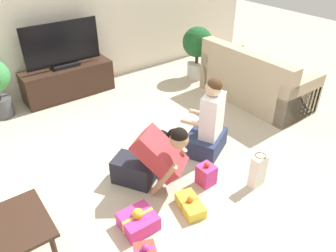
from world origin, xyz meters
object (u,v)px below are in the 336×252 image
(gift_box_d, at_px, (138,221))
(gift_box_c, at_px, (190,205))
(potted_plant_corner_right, at_px, (197,47))
(dog, at_px, (164,137))
(tv_console, at_px, (69,81))
(tv, at_px, (63,47))
(person_sitting, at_px, (208,126))
(sofa_right, at_px, (254,82))
(gift_box_a, at_px, (206,175))
(person_kneeling, at_px, (151,160))
(gift_bag_a, at_px, (258,171))

(gift_box_d, bearing_deg, gift_box_c, -12.42)
(potted_plant_corner_right, height_order, dog, potted_plant_corner_right)
(potted_plant_corner_right, height_order, gift_box_d, potted_plant_corner_right)
(tv_console, bearing_deg, potted_plant_corner_right, -17.81)
(tv, height_order, person_sitting, tv)
(sofa_right, bearing_deg, gift_box_c, 117.85)
(person_sitting, distance_m, gift_box_a, 0.65)
(potted_plant_corner_right, relative_size, person_kneeling, 1.10)
(tv, distance_m, gift_box_c, 3.19)
(dog, distance_m, gift_box_c, 1.00)
(person_kneeling, distance_m, gift_box_a, 0.63)
(tv_console, height_order, potted_plant_corner_right, potted_plant_corner_right)
(sofa_right, xyz_separation_m, tv_console, (-2.27, 1.88, -0.06))
(dog, xyz_separation_m, gift_box_c, (-0.34, -0.92, -0.16))
(person_kneeling, bearing_deg, gift_box_a, -65.66)
(potted_plant_corner_right, xyz_separation_m, person_kneeling, (-2.26, -1.90, -0.22))
(potted_plant_corner_right, bearing_deg, person_kneeling, -139.92)
(tv_console, xyz_separation_m, potted_plant_corner_right, (2.12, -0.68, 0.32))
(gift_box_a, xyz_separation_m, gift_box_d, (-0.92, -0.08, -0.04))
(person_kneeling, xyz_separation_m, gift_box_a, (0.49, -0.32, -0.23))
(tv, bearing_deg, gift_box_d, -100.65)
(potted_plant_corner_right, bearing_deg, tv_console, 162.19)
(sofa_right, relative_size, tv, 1.45)
(dog, height_order, gift_box_a, dog)
(gift_box_a, bearing_deg, dog, 93.05)
(tv_console, distance_m, dog, 2.20)
(gift_box_a, bearing_deg, person_sitting, 46.77)
(person_sitting, bearing_deg, tv, -99.51)
(potted_plant_corner_right, xyz_separation_m, dog, (-1.80, -1.49, -0.34))
(gift_bag_a, bearing_deg, sofa_right, 42.39)
(tv, height_order, potted_plant_corner_right, tv)
(gift_bag_a, bearing_deg, gift_box_a, 140.79)
(tv, height_order, gift_box_a, tv)
(sofa_right, relative_size, person_kneeling, 2.04)
(potted_plant_corner_right, xyz_separation_m, gift_box_a, (-1.77, -2.22, -0.45))
(dog, bearing_deg, person_sitting, -77.49)
(gift_box_d, distance_m, gift_bag_a, 1.37)
(tv, relative_size, dog, 3.08)
(sofa_right, distance_m, tv_console, 2.95)
(sofa_right, relative_size, gift_bag_a, 4.27)
(sofa_right, height_order, tv_console, sofa_right)
(dog, bearing_deg, gift_box_a, -131.72)
(dog, relative_size, gift_box_a, 1.34)
(gift_box_a, bearing_deg, tv, 96.98)
(tv_console, height_order, gift_box_c, tv_console)
(person_kneeling, xyz_separation_m, person_sitting, (0.90, 0.11, 0.01))
(tv_console, height_order, gift_box_d, tv_console)
(tv_console, xyz_separation_m, tv, (0.00, 0.00, 0.56))
(gift_box_a, relative_size, gift_box_c, 0.75)
(tv, bearing_deg, person_kneeling, -92.97)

